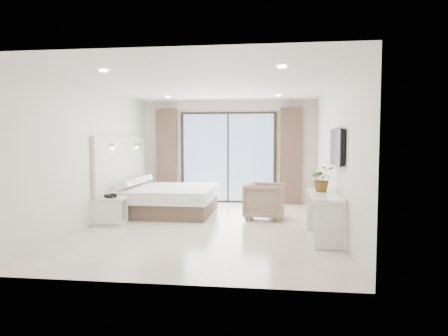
# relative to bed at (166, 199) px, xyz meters

# --- Properties ---
(ground) EXTENTS (6.20, 6.20, 0.00)m
(ground) POSITION_rel_bed_xyz_m (1.23, -1.30, -0.31)
(ground) COLOR beige
(ground) RESTS_ON ground
(room_shell) EXTENTS (4.62, 6.22, 2.72)m
(room_shell) POSITION_rel_bed_xyz_m (1.03, -0.43, 1.27)
(room_shell) COLOR silver
(room_shell) RESTS_ON ground
(bed) EXTENTS (2.15, 2.05, 0.74)m
(bed) POSITION_rel_bed_xyz_m (0.00, 0.00, 0.00)
(bed) COLOR brown
(bed) RESTS_ON ground
(nightstand) EXTENTS (0.62, 0.52, 0.53)m
(nightstand) POSITION_rel_bed_xyz_m (-0.77, -1.33, -0.05)
(nightstand) COLOR white
(nightstand) RESTS_ON ground
(phone) EXTENTS (0.23, 0.20, 0.06)m
(phone) POSITION_rel_bed_xyz_m (-0.73, -1.37, 0.26)
(phone) COLOR black
(phone) RESTS_ON nightstand
(console_desk) EXTENTS (0.47, 1.51, 0.77)m
(console_desk) POSITION_rel_bed_xyz_m (3.27, -2.02, 0.24)
(console_desk) COLOR white
(console_desk) RESTS_ON ground
(plant) EXTENTS (0.43, 0.47, 0.35)m
(plant) POSITION_rel_bed_xyz_m (3.27, -1.74, 0.63)
(plant) COLOR #33662D
(plant) RESTS_ON console_desk
(armchair) EXTENTS (0.83, 0.88, 0.84)m
(armchair) POSITION_rel_bed_xyz_m (2.26, -0.38, 0.10)
(armchair) COLOR #977D62
(armchair) RESTS_ON ground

